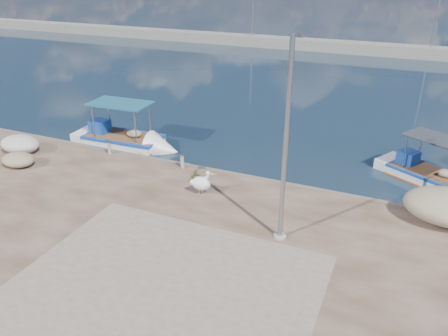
% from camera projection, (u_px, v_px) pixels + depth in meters
% --- Properties ---
extents(ground, '(1400.00, 1400.00, 0.00)m').
position_uv_depth(ground, '(183.00, 240.00, 16.18)').
color(ground, '#162635').
rests_on(ground, ground).
extents(quay_patch, '(9.00, 7.00, 0.01)m').
position_uv_depth(quay_patch, '(164.00, 286.00, 13.11)').
color(quay_patch, gray).
rests_on(quay_patch, quay).
extents(breakwater, '(120.00, 2.20, 7.50)m').
position_uv_depth(breakwater, '(352.00, 47.00, 49.07)').
color(breakwater, gray).
rests_on(breakwater, ground).
extents(boat_left, '(6.08, 2.24, 2.88)m').
position_uv_depth(boat_left, '(123.00, 141.00, 24.45)').
color(boat_left, white).
rests_on(boat_left, ground).
extents(boat_right, '(5.47, 4.11, 2.55)m').
position_uv_depth(boat_right, '(430.00, 178.00, 20.34)').
color(boat_right, white).
rests_on(boat_right, ground).
extents(pelican, '(1.14, 0.73, 1.08)m').
position_uv_depth(pelican, '(201.00, 183.00, 18.12)').
color(pelican, tan).
rests_on(pelican, quay).
extents(lamp_post, '(0.44, 0.96, 7.00)m').
position_uv_depth(lamp_post, '(285.00, 152.00, 14.05)').
color(lamp_post, gray).
rests_on(lamp_post, quay).
extents(bollard_near, '(0.23, 0.23, 0.69)m').
position_uv_depth(bollard_near, '(182.00, 161.00, 20.51)').
color(bollard_near, gray).
rests_on(bollard_near, quay).
extents(bollard_far, '(0.22, 0.22, 0.66)m').
position_uv_depth(bollard_far, '(109.00, 147.00, 22.03)').
color(bollard_far, gray).
rests_on(bollard_far, quay).
extents(potted_plant, '(0.49, 0.46, 0.44)m').
position_uv_depth(potted_plant, '(195.00, 177.00, 19.24)').
color(potted_plant, '#33722D').
rests_on(potted_plant, quay).
extents(net_pile_a, '(2.11, 1.53, 0.86)m').
position_uv_depth(net_pile_a, '(20.00, 144.00, 22.21)').
color(net_pile_a, silver).
rests_on(net_pile_a, quay).
extents(net_pile_b, '(1.63, 1.27, 0.64)m').
position_uv_depth(net_pile_b, '(18.00, 160.00, 20.73)').
color(net_pile_b, tan).
rests_on(net_pile_b, quay).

